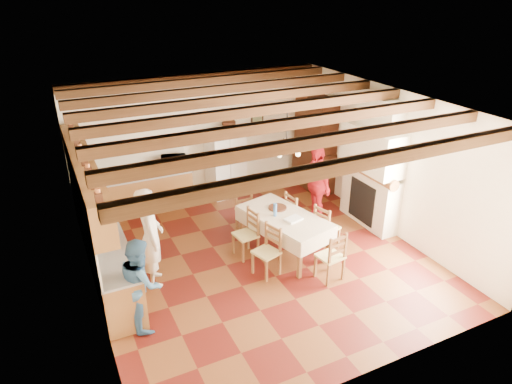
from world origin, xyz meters
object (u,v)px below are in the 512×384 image
person_woman_blue (141,283)px  person_woman_red (316,184)px  dining_table (284,219)px  microwave (174,163)px  refrigerator (225,162)px  chair_right_near (327,226)px  chair_right_far (297,213)px  chair_end_far (247,210)px  chair_left_far (246,234)px  chair_end_near (330,255)px  chair_left_near (266,251)px  hutch (315,143)px  person_man (151,237)px

person_woman_blue → person_woman_red: (4.22, 1.72, 0.13)m
dining_table → microwave: microwave is taller
refrigerator → chair_right_near: bearing=-80.3°
chair_right_far → microwave: (-1.86, 2.49, 0.58)m
chair_end_far → chair_right_far: bearing=-34.3°
chair_right_near → person_woman_blue: 3.85m
chair_right_near → microwave: (-2.11, 3.22, 0.58)m
chair_left_far → chair_end_near: 1.69m
chair_left_near → person_woman_blue: size_ratio=0.64×
chair_end_far → dining_table: bearing=-75.6°
chair_right_near → chair_end_far: (-1.12, 1.32, 0.00)m
refrigerator → person_woman_blue: bearing=-132.1°
hutch → person_man: (-4.75, -2.29, -0.27)m
person_man → person_woman_red: person_man is taller
chair_left_near → person_woman_red: 2.40m
chair_end_near → person_woman_blue: (-3.26, 0.27, 0.27)m
refrigerator → microwave: (-1.28, -0.02, 0.21)m
chair_end_far → person_woman_red: (1.55, -0.23, 0.40)m
person_man → microwave: size_ratio=3.21×
chair_right_near → person_woman_red: size_ratio=0.55×
chair_left_near → person_woman_blue: person_woman_blue is taller
hutch → person_woman_red: size_ratio=1.35×
chair_left_near → person_man: (-1.89, 0.66, 0.43)m
dining_table → person_man: size_ratio=1.11×
hutch → microwave: (-3.48, 0.57, -0.13)m
dining_table → person_woman_blue: size_ratio=1.35×
chair_left_far → chair_end_far: same height
dining_table → chair_left_far: chair_left_far is taller
chair_left_far → chair_right_far: (1.32, 0.30, 0.00)m
chair_left_near → chair_right_far: (1.24, 1.03, 0.00)m
person_man → person_woman_red: bearing=-71.1°
hutch → person_woman_red: 1.85m
dining_table → person_woman_blue: (-2.95, -0.86, 0.02)m
chair_left_far → chair_right_far: size_ratio=1.00×
dining_table → person_woman_red: bearing=34.2°
chair_left_near → microwave: bearing=172.6°
chair_left_far → chair_right_far: bearing=96.0°
chair_left_near → chair_right_near: size_ratio=1.00×
chair_end_far → hutch: bearing=28.1°
chair_left_far → chair_right_far: 1.35m
chair_right_far → person_man: (-3.13, -0.37, 0.43)m
dining_table → person_woman_red: (1.27, 0.86, 0.15)m
hutch → dining_table: 3.31m
person_woman_red → person_man: bearing=-75.7°
refrigerator → chair_end_far: 1.98m
person_woman_blue → microwave: bearing=-19.4°
chair_left_far → chair_left_near: bearing=-0.7°
chair_left_far → person_woman_red: size_ratio=0.55×
chair_left_near → chair_end_near: size_ratio=1.00×
chair_left_near → person_woman_red: (1.92, 1.39, 0.40)m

